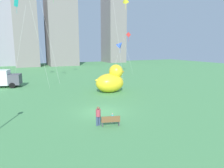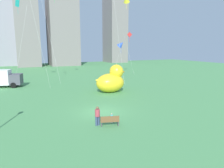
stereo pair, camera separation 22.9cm
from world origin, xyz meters
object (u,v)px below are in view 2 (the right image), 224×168
(kite_teal, at_px, (17,4))
(kite_red, at_px, (130,36))
(box_truck, at_px, (0,79))
(kite_blue, at_px, (121,44))
(person_adult, at_px, (97,115))
(person_child, at_px, (112,118))
(giant_inflatable_duck, at_px, (111,81))
(park_bench, at_px, (110,121))

(kite_teal, bearing_deg, kite_red, 9.49)
(kite_teal, bearing_deg, box_truck, -154.98)
(kite_blue, relative_size, kite_red, 0.78)
(person_adult, bearing_deg, person_child, 0.91)
(kite_teal, bearing_deg, person_adult, -77.84)
(kite_teal, relative_size, kite_red, 1.43)
(person_child, xyz_separation_m, box_truck, (-9.95, 22.23, 0.98))
(giant_inflatable_duck, bearing_deg, kite_red, 53.40)
(giant_inflatable_duck, height_order, kite_red, kite_red)
(kite_teal, height_order, kite_red, kite_teal)
(box_truck, bearing_deg, giant_inflatable_duck, -35.94)
(person_child, distance_m, kite_blue, 25.36)
(kite_red, bearing_deg, kite_teal, -170.51)
(person_child, xyz_separation_m, kite_teal, (-6.47, 23.85, 13.18))
(person_adult, bearing_deg, park_bench, -34.30)
(person_child, relative_size, kite_blue, 0.11)
(park_bench, xyz_separation_m, giant_inflatable_duck, (5.54, 11.93, 1.24))
(box_truck, xyz_separation_m, kite_red, (27.30, 5.61, 7.62))
(person_adult, relative_size, kite_teal, 0.11)
(person_child, relative_size, giant_inflatable_duck, 0.18)
(park_bench, xyz_separation_m, person_adult, (-0.87, 0.59, 0.44))
(kite_blue, xyz_separation_m, kite_red, (5.52, 6.39, 2.01))
(kite_teal, bearing_deg, person_child, -74.83)
(person_child, height_order, box_truck, box_truck)
(person_adult, distance_m, kite_teal, 27.55)
(box_truck, bearing_deg, person_child, -65.87)
(kite_blue, bearing_deg, park_bench, -119.12)
(park_bench, height_order, person_child, park_bench)
(kite_red, bearing_deg, box_truck, -168.39)
(park_bench, bearing_deg, kite_teal, 103.80)
(park_bench, height_order, kite_blue, kite_blue)
(giant_inflatable_duck, height_order, kite_teal, kite_teal)
(park_bench, height_order, kite_teal, kite_teal)
(park_bench, height_order, person_adult, person_adult)
(person_adult, bearing_deg, kite_blue, 58.50)
(box_truck, distance_m, kite_red, 28.89)
(person_child, bearing_deg, person_adult, -179.09)
(park_bench, relative_size, kite_blue, 0.21)
(box_truck, xyz_separation_m, kite_blue, (21.78, -0.79, 5.61))
(kite_blue, bearing_deg, person_child, -118.89)
(giant_inflatable_duck, xyz_separation_m, kite_teal, (-11.55, 12.53, 11.94))
(person_child, relative_size, kite_red, 0.08)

